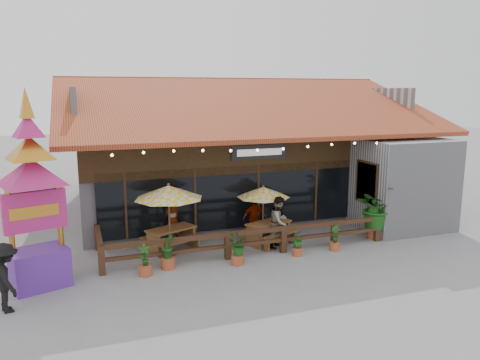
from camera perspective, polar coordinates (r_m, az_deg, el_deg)
name	(u,v)px	position (r m, az deg, el deg)	size (l,w,h in m)	color
ground	(290,246)	(16.99, 6.12, -8.03)	(100.00, 100.00, 0.00)	gray
restaurant_building	(237,160)	(22.55, -0.42, 2.49)	(15.50, 14.73, 6.09)	#ABABB0
patio_railing	(233,238)	(15.76, -0.89, -7.13)	(10.00, 2.60, 0.92)	#432717
umbrella_left	(169,192)	(15.71, -8.69, -1.50)	(2.52, 2.52, 2.47)	brown
umbrella_right	(263,192)	(17.13, 2.85, -1.50)	(2.55, 2.55, 2.09)	brown
picnic_table_left	(171,235)	(16.51, -8.38, -6.68)	(2.10, 1.98, 0.80)	brown
picnic_table_right	(268,229)	(17.08, 3.49, -5.98)	(2.09, 1.97, 0.80)	brown
thai_sign_tower	(32,177)	(13.91, -24.02, 0.35)	(2.80, 2.80, 6.00)	#5B2997
tropical_plant	(376,208)	(18.17, 16.23, -3.33)	(1.87, 1.77, 2.04)	#9B472A
diner_a	(173,219)	(17.10, -8.21, -4.76)	(0.66, 0.44, 1.82)	#3A2712
diner_b	(280,222)	(16.61, 4.85, -5.12)	(0.89, 0.70, 1.84)	#3A2712
diner_c	(254,218)	(17.59, 1.78, -4.64)	(0.92, 0.38, 1.57)	#3A2712
pedestrian	(6,278)	(13.25, -26.63, -10.60)	(1.15, 0.66, 1.78)	black
planter_a	(145,263)	(14.50, -11.51, -9.83)	(0.40, 0.40, 0.98)	#9B472A
planter_b	(168,253)	(14.89, -8.80, -8.83)	(0.48, 0.51, 1.09)	#9B472A
planter_c	(237,248)	(15.01, -0.31, -8.31)	(0.71, 0.65, 0.98)	#9B472A
planter_d	(298,244)	(15.97, 7.03, -7.73)	(0.46, 0.46, 0.86)	#9B472A
planter_e	(335,240)	(16.69, 11.49, -7.18)	(0.37, 0.38, 0.90)	#9B472A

